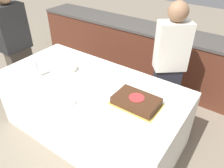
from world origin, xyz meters
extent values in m
plane|color=gray|center=(0.00, 0.00, 0.00)|extent=(14.00, 14.00, 0.00)
cube|color=#5B2D1E|center=(0.00, 1.60, 0.44)|extent=(4.40, 0.55, 0.88)
cube|color=#4C4742|center=(0.00, 1.60, 0.90)|extent=(4.40, 0.58, 0.04)
cube|color=white|center=(0.00, 0.00, 0.39)|extent=(2.14, 1.04, 0.78)
cube|color=gold|center=(0.61, -0.03, 0.78)|extent=(0.46, 0.31, 0.00)
cube|color=#472816|center=(0.61, -0.03, 0.82)|extent=(0.42, 0.27, 0.07)
cylinder|color=red|center=(0.61, -0.03, 0.86)|extent=(0.15, 0.15, 0.00)
cylinder|color=white|center=(-0.38, 0.05, 0.80)|extent=(0.22, 0.22, 0.05)
cylinder|color=white|center=(-0.56, -0.25, 0.78)|extent=(0.06, 0.06, 0.00)
cylinder|color=white|center=(-0.56, -0.25, 0.82)|extent=(0.01, 0.01, 0.08)
cylinder|color=white|center=(-0.56, -0.25, 0.92)|extent=(0.05, 0.05, 0.11)
cylinder|color=white|center=(0.58, 0.27, 0.78)|extent=(0.20, 0.20, 0.00)
cube|color=white|center=(0.05, -0.38, 0.79)|extent=(0.15, 0.09, 0.02)
cube|color=#282833|center=(0.61, 0.74, 0.41)|extent=(0.34, 0.32, 0.82)
cube|color=silver|center=(0.61, 0.74, 1.09)|extent=(0.41, 0.38, 0.56)
sphere|color=#936B4C|center=(0.61, 0.74, 1.48)|extent=(0.22, 0.22, 0.22)
cube|color=#4C4238|center=(-1.29, 0.00, 0.42)|extent=(0.16, 0.33, 0.83)
cube|color=black|center=(-1.29, 0.00, 1.13)|extent=(0.20, 0.39, 0.59)
camera|label=1|loc=(1.35, -1.48, 2.12)|focal=35.00mm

